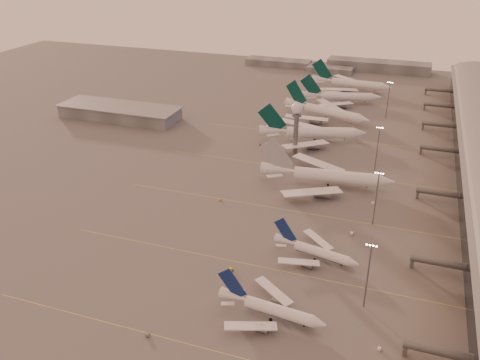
% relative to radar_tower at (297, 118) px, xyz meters
% --- Properties ---
extents(ground, '(700.00, 700.00, 0.00)m').
position_rel_radar_tower_xyz_m(ground, '(-5.00, -120.00, -20.95)').
color(ground, '#524F4F').
rests_on(ground, ground).
extents(taxiway_markings, '(180.00, 185.25, 0.02)m').
position_rel_radar_tower_xyz_m(taxiway_markings, '(25.00, -64.00, -20.94)').
color(taxiway_markings, gold).
rests_on(taxiway_markings, ground).
extents(hangar, '(82.00, 27.00, 8.50)m').
position_rel_radar_tower_xyz_m(hangar, '(-125.00, 20.00, -16.63)').
color(hangar, slate).
rests_on(hangar, ground).
extents(radar_tower, '(6.40, 6.40, 31.10)m').
position_rel_radar_tower_xyz_m(radar_tower, '(0.00, 0.00, 0.00)').
color(radar_tower, '#5B5D62').
rests_on(radar_tower, ground).
extents(mast_a, '(3.60, 0.56, 25.00)m').
position_rel_radar_tower_xyz_m(mast_a, '(53.00, -120.00, -7.21)').
color(mast_a, '#5B5D62').
rests_on(mast_a, ground).
extents(mast_b, '(3.60, 0.56, 25.00)m').
position_rel_radar_tower_xyz_m(mast_b, '(50.00, -65.00, -7.21)').
color(mast_b, '#5B5D62').
rests_on(mast_b, ground).
extents(mast_c, '(3.60, 0.56, 25.00)m').
position_rel_radar_tower_xyz_m(mast_c, '(45.00, -10.00, -7.21)').
color(mast_c, '#5B5D62').
rests_on(mast_c, ground).
extents(mast_d, '(3.60, 0.56, 25.00)m').
position_rel_radar_tower_xyz_m(mast_d, '(43.00, 80.00, -7.21)').
color(mast_d, '#5B5D62').
rests_on(mast_d, ground).
extents(distant_horizon, '(165.00, 37.50, 9.00)m').
position_rel_radar_tower_xyz_m(distant_horizon, '(-2.38, 205.14, -17.06)').
color(distant_horizon, slate).
rests_on(distant_horizon, ground).
extents(narrowbody_near, '(37.33, 29.67, 14.60)m').
position_rel_radar_tower_xyz_m(narrowbody_near, '(25.47, -135.44, -17.99)').
color(narrowbody_near, white).
rests_on(narrowbody_near, ground).
extents(narrowbody_mid, '(34.68, 27.40, 13.70)m').
position_rel_radar_tower_xyz_m(narrowbody_mid, '(32.09, -98.13, -18.17)').
color(narrowbody_mid, white).
rests_on(narrowbody_mid, ground).
extents(widebody_white, '(65.38, 52.13, 23.02)m').
position_rel_radar_tower_xyz_m(widebody_white, '(24.45, -35.40, -16.96)').
color(widebody_white, white).
rests_on(widebody_white, ground).
extents(greentail_a, '(62.27, 49.55, 23.30)m').
position_rel_radar_tower_xyz_m(greentail_a, '(5.56, 21.01, -16.83)').
color(greentail_a, white).
rests_on(greentail_a, ground).
extents(greentail_b, '(60.47, 48.06, 22.76)m').
position_rel_radar_tower_xyz_m(greentail_b, '(5.61, 62.96, -16.93)').
color(greentail_b, white).
rests_on(greentail_b, ground).
extents(greentail_c, '(57.39, 45.72, 21.36)m').
position_rel_radar_tower_xyz_m(greentail_c, '(9.11, 101.70, -17.18)').
color(greentail_c, white).
rests_on(greentail_c, ground).
extents(greentail_d, '(63.36, 51.05, 23.00)m').
position_rel_radar_tower_xyz_m(greentail_d, '(11.18, 138.17, -16.89)').
color(greentail_d, white).
rests_on(greentail_d, ground).
extents(gsv_truck_a, '(5.72, 2.35, 2.27)m').
position_rel_radar_tower_xyz_m(gsv_truck_a, '(-7.43, -156.24, -19.79)').
color(gsv_truck_a, '#5D6063').
rests_on(gsv_truck_a, ground).
extents(gsv_catering_a, '(4.83, 2.68, 3.77)m').
position_rel_radar_tower_xyz_m(gsv_catering_a, '(59.98, -138.49, -19.07)').
color(gsv_catering_a, white).
rests_on(gsv_catering_a, ground).
extents(gsv_tug_mid, '(4.34, 4.59, 1.13)m').
position_rel_radar_tower_xyz_m(gsv_tug_mid, '(4.40, -116.12, -20.37)').
color(gsv_tug_mid, gold).
rests_on(gsv_tug_mid, ground).
extents(gsv_truck_b, '(6.14, 2.41, 2.47)m').
position_rel_radar_tower_xyz_m(gsv_truck_b, '(43.27, -76.37, -19.69)').
color(gsv_truck_b, white).
rests_on(gsv_truck_b, ground).
extents(gsv_truck_c, '(4.62, 5.09, 2.05)m').
position_rel_radar_tower_xyz_m(gsv_truck_c, '(-18.99, -66.50, -19.90)').
color(gsv_truck_c, gold).
rests_on(gsv_truck_c, ground).
extents(gsv_catering_b, '(5.92, 4.04, 4.46)m').
position_rel_radar_tower_xyz_m(gsv_catering_b, '(48.35, -46.70, -18.72)').
color(gsv_catering_b, white).
rests_on(gsv_catering_b, ground).
extents(gsv_tug_far, '(2.65, 3.76, 0.98)m').
position_rel_radar_tower_xyz_m(gsv_tug_far, '(7.83, -26.07, -20.44)').
color(gsv_tug_far, white).
rests_on(gsv_tug_far, ground).
extents(gsv_truck_d, '(3.53, 5.45, 2.07)m').
position_rel_radar_tower_xyz_m(gsv_truck_d, '(-21.94, 4.78, -19.89)').
color(gsv_truck_d, '#5D6063').
rests_on(gsv_truck_d, ground).
extents(gsv_tug_hangar, '(3.27, 2.19, 0.88)m').
position_rel_radar_tower_xyz_m(gsv_tug_hangar, '(31.77, 44.89, -20.50)').
color(gsv_tug_hangar, white).
rests_on(gsv_tug_hangar, ground).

